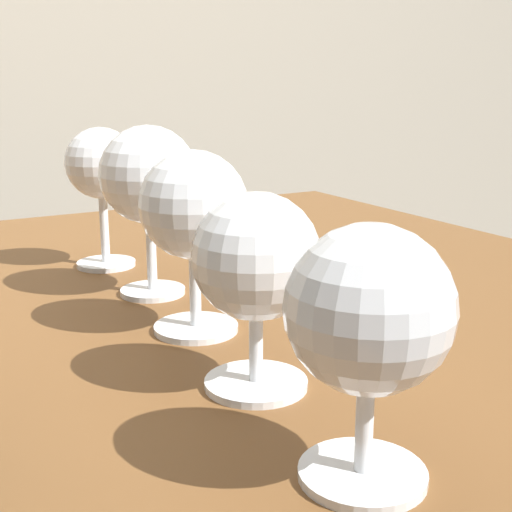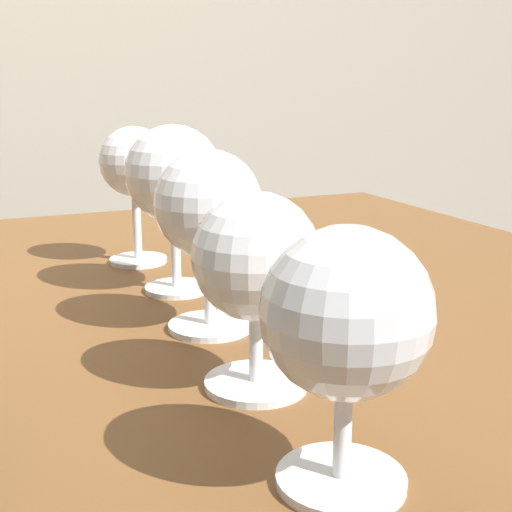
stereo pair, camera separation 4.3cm
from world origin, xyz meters
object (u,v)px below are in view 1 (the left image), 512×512
Objects in this scene: wine_glass_white at (149,177)px; wine_glass_amber at (101,167)px; wine_glass_empty at (256,262)px; wine_glass_port at (193,210)px; wine_glass_merlot at (369,317)px.

wine_glass_amber is (-0.01, 0.12, -0.00)m from wine_glass_white.
wine_glass_empty is 0.34m from wine_glass_amber.
wine_glass_empty is 0.88× the size of wine_glass_amber.
wine_glass_port is 0.98× the size of wine_glass_amber.
wine_glass_white is at bearing 85.74° from wine_glass_empty.
wine_glass_port is at bearing -93.46° from wine_glass_white.
wine_glass_amber is at bearing 88.29° from wine_glass_empty.
wine_glass_merlot is at bearing -93.90° from wine_glass_white.
wine_glass_merlot is 0.12m from wine_glass_empty.
wine_glass_merlot is 1.02× the size of wine_glass_empty.
wine_glass_port reaches higher than wine_glass_merlot.
wine_glass_port is at bearing -90.04° from wine_glass_amber.
wine_glass_amber is (0.00, 0.22, 0.01)m from wine_glass_port.
wine_glass_port is 0.92× the size of wine_glass_white.
wine_glass_merlot is 0.91× the size of wine_glass_port.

